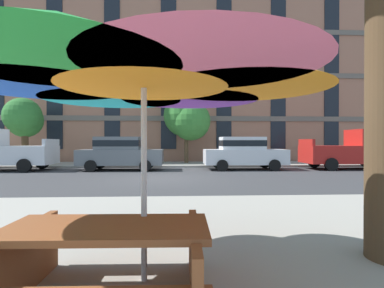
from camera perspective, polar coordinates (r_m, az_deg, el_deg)
name	(u,v)px	position (r m, az deg, el deg)	size (l,w,h in m)	color
ground_plane	(162,179)	(12.03, -5.96, -6.80)	(120.00, 120.00, 0.00)	#38383A
sidewalk_near_patio	(113,287)	(3.33, -15.31, -25.52)	(56.00, 9.00, 0.12)	#9E998E
sidewalk_far	(168,164)	(18.79, -4.83, -4.01)	(56.00, 3.60, 0.12)	#9E998E
apartment_building	(171,72)	(27.69, -4.24, 13.98)	(36.11, 12.08, 16.00)	#A87056
sedan_gray	(120,152)	(15.93, -13.90, -1.61)	(4.40, 1.98, 1.78)	slate
sedan_white	(244,152)	(16.04, 10.13, -1.59)	(4.40, 1.98, 1.78)	silver
pickup_red	(354,151)	(18.45, 29.28, -1.14)	(5.10, 2.12, 2.20)	#B21E19
street_tree_left	(24,118)	(20.84, -30.17, 4.42)	(2.25, 2.50, 4.23)	#4C3823
street_tree_middle	(187,118)	(19.31, -0.90, 5.06)	(3.11, 3.12, 4.71)	brown
patio_umbrella	(144,69)	(3.03, -9.46, 14.34)	(3.76, 3.49, 2.50)	silver
picnic_table	(107,257)	(2.88, -16.33, -20.51)	(1.84, 1.56, 0.77)	brown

